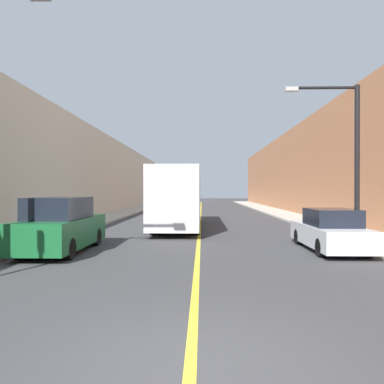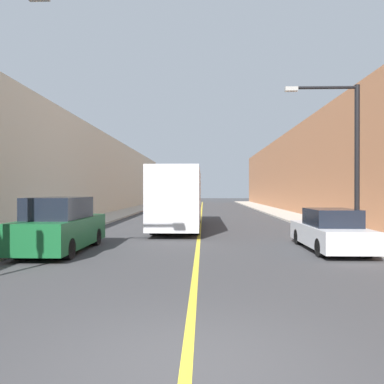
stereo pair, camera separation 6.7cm
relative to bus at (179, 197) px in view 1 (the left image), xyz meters
name	(u,v)px [view 1 (the left image)]	position (x,y,z in m)	size (l,w,h in m)	color
ground_plane	(190,368)	(1.21, -17.23, -1.80)	(200.00, 200.00, 0.00)	#38383A
sidewalk_left	(121,213)	(-6.20, 12.77, -1.73)	(2.74, 72.00, 0.13)	#B2AA9E
sidewalk_right	(281,213)	(8.61, 12.77, -1.73)	(2.74, 72.00, 0.13)	#B2AA9E
building_row_left	(85,174)	(-9.57, 12.77, 1.93)	(4.00, 72.00, 7.46)	beige
building_row_right	(318,170)	(11.99, 12.77, 2.29)	(4.00, 72.00, 8.19)	#B2724C
road_center_line	(201,214)	(1.21, 12.77, -1.80)	(0.16, 72.00, 0.01)	gold
bus	(179,197)	(0.00, 0.00, 0.00)	(2.45, 10.95, 3.36)	silver
parked_suv_left	(61,227)	(-3.67, -8.65, -0.90)	(1.85, 4.92, 1.95)	#145128
car_right_near	(330,232)	(6.03, -8.05, -1.11)	(1.75, 4.65, 1.53)	silver
street_lamp_right	(349,150)	(7.22, -6.75, 2.02)	(2.96, 0.24, 6.27)	black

